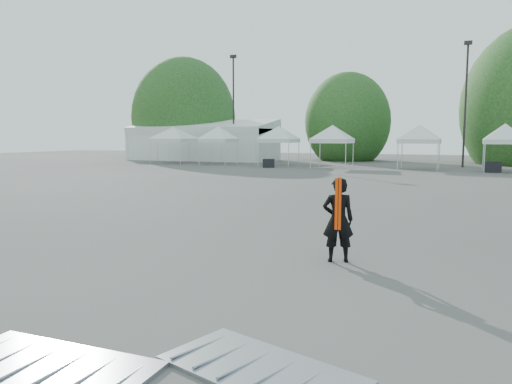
% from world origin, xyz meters
% --- Properties ---
extents(ground, '(120.00, 120.00, 0.00)m').
position_xyz_m(ground, '(0.00, 0.00, 0.00)').
color(ground, '#474442').
rests_on(ground, ground).
extents(marquee, '(15.00, 6.25, 4.23)m').
position_xyz_m(marquee, '(-22.00, 35.00, 1.97)').
color(marquee, silver).
rests_on(marquee, ground).
extents(light_pole_west, '(0.60, 0.25, 10.30)m').
position_xyz_m(light_pole_west, '(-18.00, 34.00, 5.77)').
color(light_pole_west, black).
rests_on(light_pole_west, ground).
extents(light_pole_east, '(0.60, 0.25, 9.80)m').
position_xyz_m(light_pole_east, '(3.00, 32.00, 5.52)').
color(light_pole_east, black).
rests_on(light_pole_east, ground).
extents(tree_far_w, '(4.80, 4.80, 7.30)m').
position_xyz_m(tree_far_w, '(-26.00, 38.00, 4.54)').
color(tree_far_w, '#382314').
rests_on(tree_far_w, ground).
extents(tree_mid_w, '(4.16, 4.16, 6.33)m').
position_xyz_m(tree_mid_w, '(-8.00, 40.00, 3.93)').
color(tree_mid_w, '#382314').
rests_on(tree_mid_w, ground).
extents(tent_a, '(4.71, 4.71, 3.88)m').
position_xyz_m(tent_a, '(-21.66, 28.88, 3.06)').
color(tent_a, silver).
rests_on(tent_a, ground).
extents(tent_b, '(3.82, 3.82, 3.88)m').
position_xyz_m(tent_b, '(-17.01, 28.72, 3.06)').
color(tent_b, silver).
rests_on(tent_b, ground).
extents(tent_c, '(4.08, 4.08, 3.88)m').
position_xyz_m(tent_c, '(-11.40, 28.88, 3.06)').
color(tent_c, silver).
rests_on(tent_c, ground).
extents(tent_d, '(4.14, 4.14, 3.88)m').
position_xyz_m(tent_d, '(-6.51, 27.70, 3.06)').
color(tent_d, silver).
rests_on(tent_d, ground).
extents(tent_e, '(4.18, 4.18, 3.88)m').
position_xyz_m(tent_e, '(-0.04, 28.13, 3.06)').
color(tent_e, silver).
rests_on(tent_e, ground).
extents(tent_f, '(3.76, 3.76, 3.88)m').
position_xyz_m(tent_f, '(5.57, 27.33, 3.06)').
color(tent_f, silver).
rests_on(tent_f, ground).
extents(man, '(0.71, 0.58, 1.67)m').
position_xyz_m(man, '(0.78, -1.32, 0.84)').
color(man, black).
rests_on(man, ground).
extents(barrier_left, '(2.32, 1.18, 0.07)m').
position_xyz_m(barrier_left, '(-0.98, -7.05, 0.04)').
color(barrier_left, '#93959A').
rests_on(barrier_left, ground).
extents(barrier_mid, '(2.36, 1.67, 0.07)m').
position_xyz_m(barrier_mid, '(1.13, -6.21, 0.03)').
color(barrier_mid, '#93959A').
rests_on(barrier_mid, ground).
extents(crate_west, '(1.03, 0.89, 0.68)m').
position_xyz_m(crate_west, '(-11.14, 25.84, 0.34)').
color(crate_west, black).
rests_on(crate_west, ground).
extents(crate_mid, '(1.13, 1.00, 0.74)m').
position_xyz_m(crate_mid, '(4.88, 26.69, 0.37)').
color(crate_mid, black).
rests_on(crate_mid, ground).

